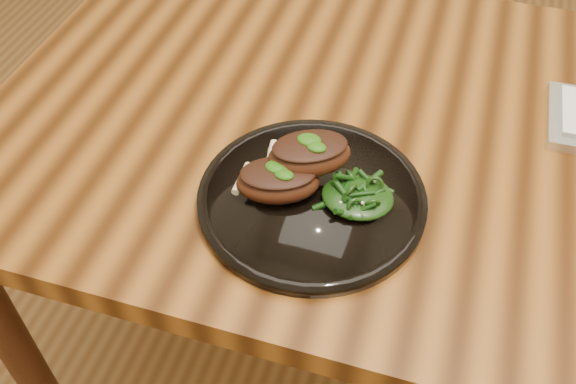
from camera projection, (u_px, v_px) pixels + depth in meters
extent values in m
cube|color=#341906|center=(523.00, 159.00, 0.92)|extent=(1.60, 0.80, 0.04)
cylinder|color=#33170B|center=(21.00, 356.00, 1.12)|extent=(0.06, 0.06, 0.71)
cylinder|color=#33170B|center=(178.00, 115.00, 1.57)|extent=(0.06, 0.06, 0.71)
cylinder|color=black|center=(312.00, 199.00, 0.83)|extent=(0.30, 0.30, 0.02)
torus|color=black|center=(312.00, 198.00, 0.83)|extent=(0.29, 0.29, 0.01)
cylinder|color=black|center=(312.00, 196.00, 0.83)|extent=(0.20, 0.20, 0.00)
ellipsoid|color=#3B190B|center=(278.00, 182.00, 0.81)|extent=(0.12, 0.10, 0.04)
ellipsoid|color=black|center=(278.00, 173.00, 0.80)|extent=(0.11, 0.09, 0.01)
cylinder|color=beige|center=(242.00, 178.00, 0.83)|extent=(0.01, 0.05, 0.01)
ellipsoid|color=#133F06|center=(278.00, 170.00, 0.80)|extent=(0.03, 0.02, 0.01)
ellipsoid|color=#3B190B|center=(309.00, 156.00, 0.82)|extent=(0.13, 0.11, 0.04)
ellipsoid|color=black|center=(310.00, 146.00, 0.81)|extent=(0.11, 0.10, 0.01)
cylinder|color=beige|center=(271.00, 156.00, 0.83)|extent=(0.02, 0.05, 0.01)
ellipsoid|color=#133F06|center=(310.00, 142.00, 0.80)|extent=(0.03, 0.02, 0.01)
ellipsoid|color=#133F06|center=(298.00, 155.00, 0.87)|extent=(0.09, 0.06, 0.01)
ellipsoid|color=black|center=(358.00, 196.00, 0.81)|extent=(0.09, 0.08, 0.02)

